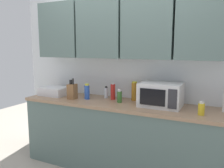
% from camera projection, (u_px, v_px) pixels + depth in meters
% --- Properties ---
extents(wall_back_with_cabinets, '(3.46, 0.38, 2.60)m').
position_uv_depth(wall_back_with_cabinets, '(127.00, 48.00, 3.03)').
color(wall_back_with_cabinets, white).
rests_on(wall_back_with_cabinets, ground_plane).
extents(counter_run, '(2.59, 0.63, 0.90)m').
position_uv_depth(counter_run, '(119.00, 136.00, 3.00)').
color(counter_run, slate).
rests_on(counter_run, ground_plane).
extents(microwave, '(0.48, 0.37, 0.28)m').
position_uv_depth(microwave, '(161.00, 95.00, 2.72)').
color(microwave, silver).
rests_on(microwave, counter_run).
extents(dish_rack, '(0.38, 0.30, 0.12)m').
position_uv_depth(dish_rack, '(54.00, 91.00, 3.38)').
color(dish_rack, silver).
rests_on(dish_rack, counter_run).
extents(knife_block, '(0.11, 0.13, 0.28)m').
position_uv_depth(knife_block, '(72.00, 91.00, 3.12)').
color(knife_block, brown).
rests_on(knife_block, counter_run).
extents(bottle_green_oil, '(0.06, 0.06, 0.17)m').
position_uv_depth(bottle_green_oil, '(119.00, 96.00, 2.92)').
color(bottle_green_oil, '#386B2D').
rests_on(bottle_green_oil, counter_run).
extents(bottle_red_sauce, '(0.06, 0.06, 0.22)m').
position_uv_depth(bottle_red_sauce, '(113.00, 92.00, 3.09)').
color(bottle_red_sauce, red).
rests_on(bottle_red_sauce, counter_run).
extents(bottle_amber_vinegar, '(0.08, 0.08, 0.25)m').
position_uv_depth(bottle_amber_vinegar, '(134.00, 91.00, 3.03)').
color(bottle_amber_vinegar, '#AD701E').
rests_on(bottle_amber_vinegar, counter_run).
extents(bottle_yellow_mustard, '(0.07, 0.07, 0.15)m').
position_uv_depth(bottle_yellow_mustard, '(201.00, 109.00, 2.38)').
color(bottle_yellow_mustard, gold).
rests_on(bottle_yellow_mustard, counter_run).
extents(bottle_clear_tall, '(0.06, 0.06, 0.16)m').
position_uv_depth(bottle_clear_tall, '(106.00, 93.00, 3.18)').
color(bottle_clear_tall, silver).
rests_on(bottle_clear_tall, counter_run).
extents(bottle_blue_cleaner, '(0.07, 0.07, 0.21)m').
position_uv_depth(bottle_blue_cleaner, '(87.00, 92.00, 3.11)').
color(bottle_blue_cleaner, '#2D56B7').
rests_on(bottle_blue_cleaner, counter_run).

